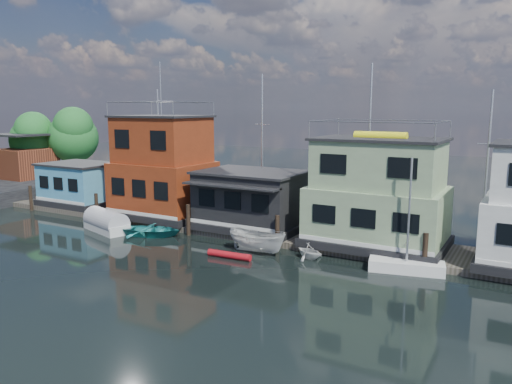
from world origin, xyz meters
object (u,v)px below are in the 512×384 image
Objects in this scene: houseboat_blue at (80,184)px; motorboat at (257,241)px; houseboat_dark at (252,200)px; houseboat_red at (163,169)px; tarp_runabout at (106,223)px; dinghy_white at (309,251)px; dinghy_teal at (153,230)px; day_sailer at (406,265)px; houseboat_green at (378,195)px; red_kayak at (229,255)px.

motorboat is at bearing -11.63° from houseboat_blue.
houseboat_blue is at bearing 179.94° from houseboat_dark.
tarp_runabout is at bearing -106.24° from houseboat_red.
dinghy_white is (6.08, -3.63, -1.93)m from houseboat_dark.
day_sailer is at bearing -105.45° from dinghy_teal.
houseboat_red is 17.01m from houseboat_green.
dinghy_white is at bearing 21.48° from tarp_runabout.
tarp_runabout reaches higher than red_kayak.
houseboat_green is 2.10× the size of motorboat.
houseboat_green is 2.98× the size of red_kayak.
red_kayak is (9.91, -5.93, -3.90)m from houseboat_red.
houseboat_red is at bearing 158.07° from day_sailer.
dinghy_white is 5.57m from day_sailer.
red_kayak is at bearing -16.99° from houseboat_blue.
houseboat_blue is at bearing -180.00° from houseboat_green.
houseboat_dark reaches higher than houseboat_blue.
houseboat_green is at bearing 0.12° from houseboat_dark.
dinghy_teal is at bearing -163.99° from houseboat_green.
day_sailer is at bearing -79.69° from motorboat.
houseboat_red is 2.66× the size of tarp_runabout.
day_sailer is at bearing -50.54° from houseboat_green.
houseboat_red is 12.09m from motorboat.
day_sailer is (19.64, -3.20, -3.72)m from houseboat_red.
houseboat_green is at bearing 0.00° from houseboat_red.
houseboat_dark is 1.66× the size of tarp_runabout.
dinghy_white is 11.66m from dinghy_teal.
houseboat_dark is 1.86× the size of dinghy_teal.
dinghy_teal is at bearing -19.31° from houseboat_blue.
red_kayak is at bearing -30.89° from houseboat_red.
tarp_runabout is at bearing 96.73° from motorboat.
motorboat is at bearing 173.72° from day_sailer.
houseboat_red is (9.50, 0.00, 1.90)m from houseboat_blue.
houseboat_red is at bearing 11.48° from dinghy_teal.
day_sailer reaches higher than red_kayak.
dinghy_teal reaches higher than red_kayak.
day_sailer is at bearing -9.26° from houseboat_red.
houseboat_red is 20.24m from day_sailer.
dinghy_white is 3.30m from motorboat.
houseboat_dark is 2.63× the size of red_kayak.
dinghy_teal is (-8.41, 0.01, -0.36)m from motorboat.
red_kayak is (-7.09, -5.93, -3.34)m from houseboat_green.
tarp_runabout is 0.71× the size of day_sailer.
day_sailer is (8.80, 0.98, -0.38)m from motorboat.
houseboat_blue reaches higher than tarp_runabout.
dinghy_teal is (-5.57, -4.16, -2.01)m from houseboat_dark.
houseboat_dark is at bearing 152.03° from day_sailer.
red_kayak is at bearing -140.08° from houseboat_green.
dinghy_white is 0.47× the size of dinghy_teal.
dinghy_white is (23.58, -3.65, -1.71)m from houseboat_blue.
houseboat_blue is 29.37m from day_sailer.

